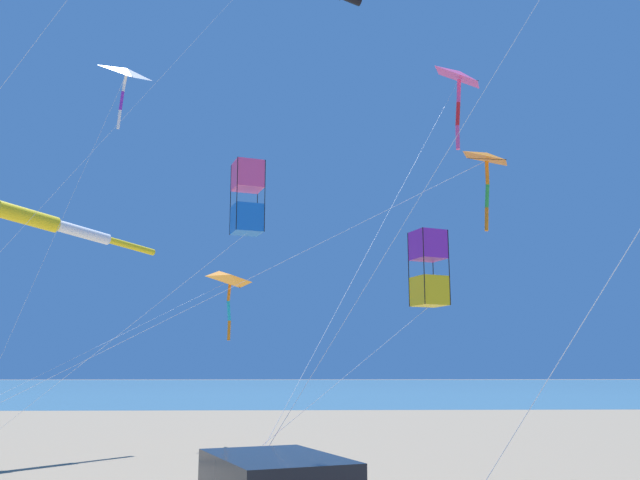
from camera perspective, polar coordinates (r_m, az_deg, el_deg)
The scene contains 8 objects.
ocean_water_strip at distance 177.08m, azimuth -4.62°, elevation -12.09°, with size 240.00×600.00×0.01m, color teal.
kite_delta_rainbow_low_near at distance 16.75m, azimuth 13.75°, elevation 6.59°, with size 1.93×16.75×8.31m.
kite_delta_long_streamer_right at distance 31.08m, azimuth -7.55°, elevation -3.36°, with size 12.38×11.04×7.73m.
kite_windsock_blue_topmost at distance 27.95m, azimuth -21.23°, elevation 1.14°, with size 11.97×4.86×9.11m.
kite_box_checkered_midright at distance 15.82m, azimuth 9.16°, elevation -2.37°, with size 2.73×6.21×6.26m.
kite_delta_striped_overhead at distance 27.95m, azimuth 11.72°, elevation 13.29°, with size 14.76×9.21×15.04m.
kite_box_small_distant at distance 18.94m, azimuth -6.16°, elevation 3.58°, with size 2.51×9.29×8.83m.
kite_delta_yellow_midlevel at distance 22.54m, azimuth -16.05°, elevation 13.35°, with size 4.38×3.50×12.59m.
Camera 1 is at (-11.90, -7.34, 3.01)m, focal length 37.90 mm.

